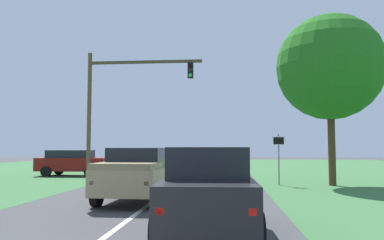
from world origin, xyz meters
name	(u,v)px	position (x,y,z in m)	size (l,w,h in m)	color
ground_plane	(156,200)	(0.00, 9.75, 0.00)	(120.00, 120.00, 0.00)	#424244
red_suv_near	(208,188)	(2.20, 4.39, 1.01)	(2.23, 4.58, 1.93)	black
pickup_truck_lead	(139,174)	(-0.52, 9.27, 0.97)	(2.40, 5.10, 1.90)	tan
traffic_light	(118,96)	(-3.71, 17.57, 4.92)	(6.80, 0.40, 7.51)	brown
keep_moving_sign	(279,152)	(5.27, 15.60, 1.66)	(0.60, 0.09, 2.60)	gray
oak_tree_right	(330,67)	(7.92, 15.63, 6.01)	(5.41, 5.41, 8.72)	#4C351E
crossing_suv_far	(73,162)	(-7.66, 20.74, 0.91)	(4.68, 2.17, 1.71)	maroon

